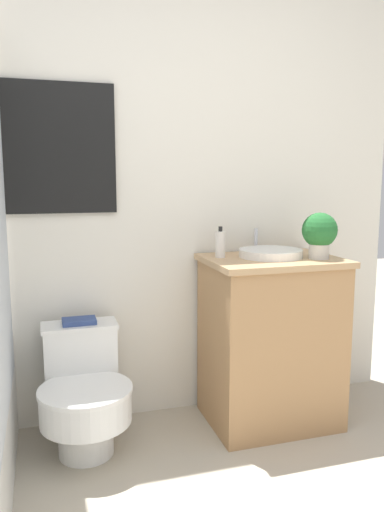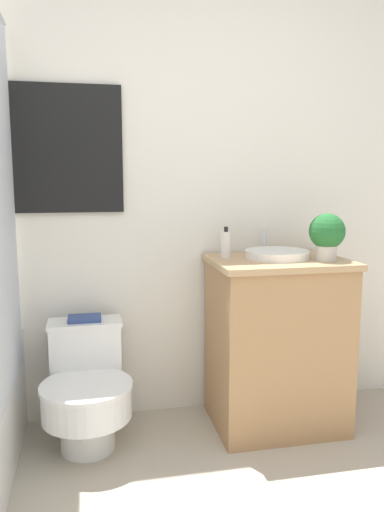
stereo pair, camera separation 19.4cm
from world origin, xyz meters
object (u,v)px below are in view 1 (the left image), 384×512
(toilet, at_px, (84,393))
(sink, at_px, (271,253))
(potted_plant, at_px, (320,233))
(soap_bottle, at_px, (220,244))
(book_on_tank, at_px, (79,321))

(toilet, xyz_separation_m, sink, (0.96, 0.04, 0.62))
(potted_plant, bearing_deg, toilet, 175.88)
(soap_bottle, relative_size, book_on_tank, 0.98)
(soap_bottle, xyz_separation_m, potted_plant, (0.46, -0.18, 0.06))
(toilet, height_order, book_on_tank, book_on_tank)
(toilet, distance_m, soap_bottle, 0.98)
(toilet, bearing_deg, book_on_tank, 90.00)
(sink, bearing_deg, potted_plant, -30.44)
(sink, xyz_separation_m, potted_plant, (0.21, -0.12, 0.11))
(toilet, xyz_separation_m, potted_plant, (1.17, -0.08, 0.73))
(book_on_tank, bearing_deg, toilet, -90.00)
(toilet, relative_size, potted_plant, 2.47)
(toilet, distance_m, sink, 1.14)
(sink, distance_m, soap_bottle, 0.26)
(toilet, relative_size, sink, 1.59)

